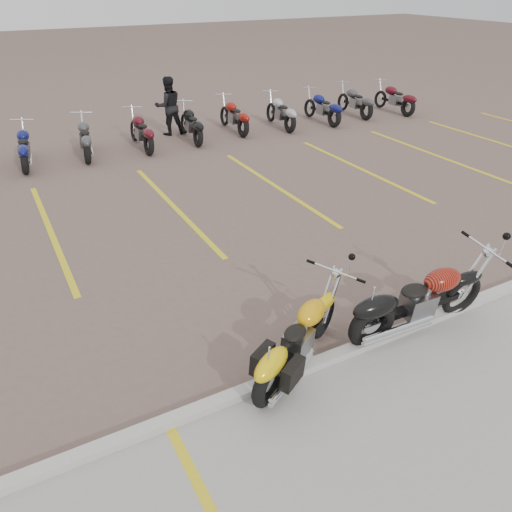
% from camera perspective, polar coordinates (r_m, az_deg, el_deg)
% --- Properties ---
extents(ground, '(100.00, 100.00, 0.00)m').
position_cam_1_polar(ground, '(8.41, 0.19, -4.11)').
color(ground, brown).
rests_on(ground, ground).
extents(curb, '(60.00, 0.18, 0.12)m').
position_cam_1_polar(curb, '(7.04, 8.19, -11.61)').
color(curb, '#ADAAA3').
rests_on(curb, ground).
extents(parking_stripes, '(38.00, 5.50, 0.01)m').
position_cam_1_polar(parking_stripes, '(11.65, -9.34, 5.58)').
color(parking_stripes, gold).
rests_on(parking_stripes, ground).
extents(yellow_cruiser, '(1.96, 1.19, 0.90)m').
position_cam_1_polar(yellow_cruiser, '(6.66, 4.44, -9.85)').
color(yellow_cruiser, black).
rests_on(yellow_cruiser, ground).
extents(flame_cruiser, '(2.43, 0.38, 1.00)m').
position_cam_1_polar(flame_cruiser, '(7.64, 17.64, -5.06)').
color(flame_cruiser, black).
rests_on(flame_cruiser, ground).
extents(person_b, '(0.93, 0.74, 1.84)m').
position_cam_1_polar(person_b, '(17.15, -9.97, 16.53)').
color(person_b, black).
rests_on(person_b, ground).
extents(bg_bike_row, '(18.97, 2.05, 1.10)m').
position_cam_1_polar(bg_bike_row, '(16.22, -10.43, 14.39)').
color(bg_bike_row, black).
rests_on(bg_bike_row, ground).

